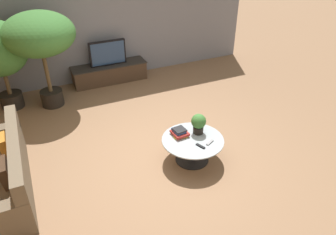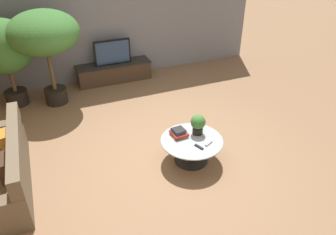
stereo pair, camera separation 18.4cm
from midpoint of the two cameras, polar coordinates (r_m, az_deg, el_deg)
name	(u,v)px [view 1 (the left image)]	position (r m, az deg, el deg)	size (l,w,h in m)	color
ground_plane	(160,148)	(5.74, -2.40, -5.26)	(24.00, 24.00, 0.00)	#8C6647
back_wall_stone	(102,15)	(7.94, -12.11, 16.98)	(7.40, 0.12, 3.00)	gray
media_console	(110,73)	(8.06, -10.78, 7.68)	(1.76, 0.50, 0.43)	#473323
television	(108,53)	(7.87, -11.13, 10.94)	(0.85, 0.13, 0.58)	black
coffee_table	(193,145)	(5.31, 3.30, -4.90)	(1.00, 1.00, 0.41)	black
couch_by_wall	(0,176)	(5.37, -28.09, -8.96)	(0.84, 2.04, 0.84)	brown
potted_palm_corner	(39,37)	(6.89, -22.23, 12.87)	(1.38, 1.38, 1.96)	black
potted_plant_tabletop	(199,123)	(5.29, 4.35, -0.95)	(0.24, 0.24, 0.34)	black
book_stack	(179,132)	(5.30, 1.00, -2.58)	(0.26, 0.30, 0.12)	gold
remote_black	(201,146)	(5.09, 4.65, -5.00)	(0.04, 0.16, 0.02)	black
remote_silver	(210,142)	(5.18, 6.29, -4.35)	(0.04, 0.16, 0.02)	gray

